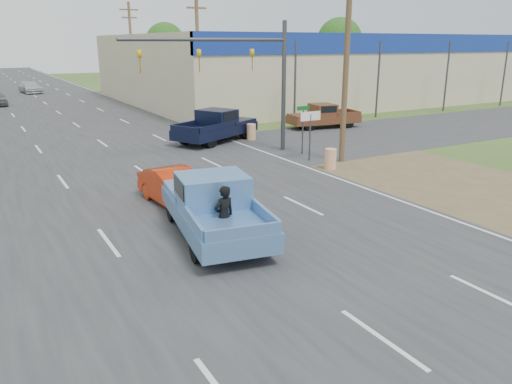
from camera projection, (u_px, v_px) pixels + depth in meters
ground at (382, 339)px, 10.26m from camera, size 200.00×200.00×0.00m
main_road at (58, 112)px, 43.51m from camera, size 15.00×180.00×0.02m
cross_road at (131, 163)px, 25.22m from camera, size 120.00×10.00×0.02m
dirt_verge at (406, 170)px, 23.80m from camera, size 8.00×18.00×0.01m
big_box_store at (347, 65)px, 57.72m from camera, size 50.00×28.10×6.60m
utility_pole_1 at (347, 54)px, 24.06m from camera, size 2.00×0.28×10.00m
utility_pole_2 at (198, 50)px, 39.02m from camera, size 2.00×0.28×10.00m
utility_pole_3 at (131, 48)px, 53.98m from camera, size 2.00×0.28×10.00m
tree_3 at (339, 41)px, 92.83m from camera, size 8.40×8.40×10.40m
tree_5 at (165, 42)px, 101.81m from camera, size 7.98×7.98×9.88m
barrel_0 at (330, 159)px, 23.90m from camera, size 0.56×0.56×1.00m
barrel_1 at (251, 132)px, 31.15m from camera, size 0.56×0.56×1.00m
lane_sign at (310, 124)px, 25.25m from camera, size 1.20×0.08×2.52m
street_name_sign at (303, 125)px, 26.87m from camera, size 0.80×0.08×2.61m
signal_mast at (241, 64)px, 25.78m from camera, size 9.12×0.40×7.00m
red_convertible at (176, 188)px, 18.53m from camera, size 1.78×4.19×1.35m
motorcycle at (225, 235)px, 14.61m from camera, size 0.72×2.03×1.03m
rider at (224, 219)px, 14.51m from camera, size 0.74×0.55×1.84m
blue_pickup at (213, 204)px, 15.64m from camera, size 3.23×6.20×1.96m
navy_pickup at (217, 125)px, 30.61m from camera, size 6.27×4.66×1.95m
brown_pickup at (322, 116)px, 35.48m from camera, size 5.34×2.71×1.69m
distant_car_silver at (30, 87)px, 59.98m from camera, size 2.52×5.00×1.39m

